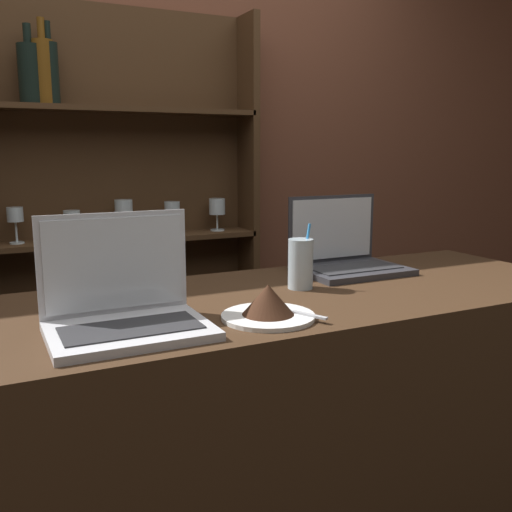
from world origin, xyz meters
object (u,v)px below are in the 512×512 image
at_px(laptop_far, 345,255).
at_px(water_glass, 301,264).
at_px(cake_plate, 268,305).
at_px(laptop_near, 124,306).

xyz_separation_m(laptop_far, water_glass, (-0.24, -0.14, 0.02)).
height_order(laptop_far, cake_plate, laptop_far).
distance_m(laptop_near, water_glass, 0.53).
bearing_deg(laptop_far, laptop_near, -158.62).
bearing_deg(cake_plate, laptop_near, 169.22).
height_order(laptop_near, laptop_far, laptop_near).
xyz_separation_m(laptop_near, cake_plate, (0.30, -0.06, -0.02)).
bearing_deg(laptop_near, water_glass, 17.08).
bearing_deg(water_glass, laptop_far, 29.72).
xyz_separation_m(cake_plate, water_glass, (0.21, 0.21, 0.04)).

